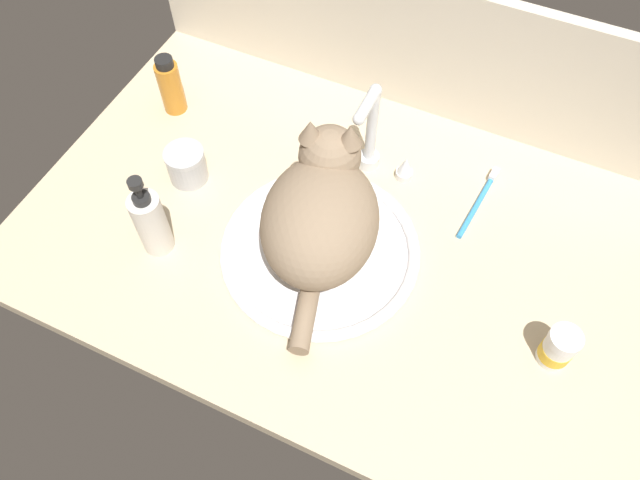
{
  "coord_description": "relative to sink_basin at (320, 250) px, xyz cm",
  "views": [
    {
      "loc": [
        21.3,
        -55.29,
        93.74
      ],
      "look_at": [
        -2.38,
        -4.35,
        7.0
      ],
      "focal_mm": 34.53,
      "sensor_mm": 36.0,
      "label": 1
    }
  ],
  "objects": [
    {
      "name": "backsplash_wall",
      "position": [
        2.38,
        40.84,
        11.57
      ],
      "size": [
        113.43,
        2.4,
        30.9
      ],
      "primitive_type": "cube",
      "color": "beige",
      "rests_on": "ground"
    },
    {
      "name": "faucet",
      "position": [
        0.0,
        21.16,
        6.82
      ],
      "size": [
        17.65,
        10.2,
        20.08
      ],
      "color": "silver",
      "rests_on": "countertop"
    },
    {
      "name": "cat",
      "position": [
        -0.48,
        1.72,
        9.35
      ],
      "size": [
        24.93,
        35.1,
        19.68
      ],
      "color": "#8C755B",
      "rests_on": "sink_basin"
    },
    {
      "name": "sink_basin",
      "position": [
        0.0,
        0.0,
        0.0
      ],
      "size": [
        34.59,
        34.59,
        2.03
      ],
      "color": "white",
      "rests_on": "countertop"
    },
    {
      "name": "metal_jar",
      "position": [
        -29.36,
        4.9,
        2.55
      ],
      "size": [
        7.33,
        7.33,
        6.82
      ],
      "color": "#B2B5BA",
      "rests_on": "countertop"
    },
    {
      "name": "countertop",
      "position": [
        2.38,
        4.35,
        -2.37
      ],
      "size": [
        113.43,
        70.59,
        3.0
      ],
      "primitive_type": "cube",
      "color": "#CCB793",
      "rests_on": "ground"
    },
    {
      "name": "soap_pump_bottle",
      "position": [
        -26.16,
        -10.3,
        5.95
      ],
      "size": [
        5.29,
        5.29,
        17.81
      ],
      "color": "silver",
      "rests_on": "countertop"
    },
    {
      "name": "amber_bottle",
      "position": [
        -41.33,
        19.19,
        5.12
      ],
      "size": [
        4.61,
        4.61,
        12.71
      ],
      "color": "#C67A23",
      "rests_on": "countertop"
    },
    {
      "name": "toothbrush",
      "position": [
        21.81,
        21.91,
        -0.25
      ],
      "size": [
        2.86,
        17.2,
        1.7
      ],
      "color": "#338CD1",
      "rests_on": "countertop"
    },
    {
      "name": "pill_bottle",
      "position": [
        40.88,
        -2.36,
        2.82
      ],
      "size": [
        4.99,
        4.99,
        7.96
      ],
      "color": "white",
      "rests_on": "countertop"
    }
  ]
}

